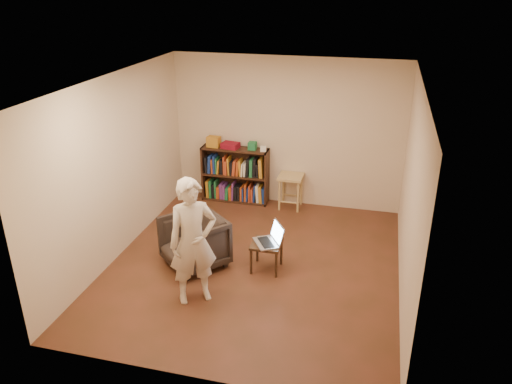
% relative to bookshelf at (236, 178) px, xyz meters
% --- Properties ---
extents(floor, '(4.50, 4.50, 0.00)m').
position_rel_bookshelf_xyz_m(floor, '(0.89, -2.09, -0.44)').
color(floor, '#452A16').
rests_on(floor, ground).
extents(ceiling, '(4.50, 4.50, 0.00)m').
position_rel_bookshelf_xyz_m(ceiling, '(0.89, -2.09, 2.16)').
color(ceiling, silver).
rests_on(ceiling, wall_back).
extents(wall_back, '(4.00, 0.00, 4.00)m').
position_rel_bookshelf_xyz_m(wall_back, '(0.89, 0.16, 0.86)').
color(wall_back, beige).
rests_on(wall_back, floor).
extents(wall_left, '(0.00, 4.50, 4.50)m').
position_rel_bookshelf_xyz_m(wall_left, '(-1.11, -2.09, 0.86)').
color(wall_left, beige).
rests_on(wall_left, floor).
extents(wall_right, '(0.00, 4.50, 4.50)m').
position_rel_bookshelf_xyz_m(wall_right, '(2.89, -2.09, 0.86)').
color(wall_right, beige).
rests_on(wall_right, floor).
extents(bookshelf, '(1.20, 0.30, 1.00)m').
position_rel_bookshelf_xyz_m(bookshelf, '(0.00, 0.00, 0.00)').
color(bookshelf, black).
rests_on(bookshelf, floor).
extents(box_yellow, '(0.24, 0.18, 0.18)m').
position_rel_bookshelf_xyz_m(box_yellow, '(-0.39, -0.02, 0.65)').
color(box_yellow, '#C48222').
rests_on(box_yellow, bookshelf).
extents(red_cloth, '(0.33, 0.26, 0.10)m').
position_rel_bookshelf_xyz_m(red_cloth, '(-0.08, -0.02, 0.61)').
color(red_cloth, maroon).
rests_on(red_cloth, bookshelf).
extents(box_green, '(0.14, 0.14, 0.14)m').
position_rel_bookshelf_xyz_m(box_green, '(0.32, -0.00, 0.63)').
color(box_green, '#1E713D').
rests_on(box_green, bookshelf).
extents(box_white, '(0.12, 0.12, 0.08)m').
position_rel_bookshelf_xyz_m(box_white, '(0.52, -0.03, 0.60)').
color(box_white, white).
rests_on(box_white, bookshelf).
extents(stool, '(0.42, 0.42, 0.60)m').
position_rel_bookshelf_xyz_m(stool, '(1.02, -0.06, 0.05)').
color(stool, tan).
rests_on(stool, floor).
extents(armchair, '(1.11, 1.11, 0.73)m').
position_rel_bookshelf_xyz_m(armchair, '(0.07, -2.28, -0.08)').
color(armchair, black).
rests_on(armchair, floor).
extents(side_table, '(0.40, 0.40, 0.41)m').
position_rel_bookshelf_xyz_m(side_table, '(1.08, -2.15, -0.10)').
color(side_table, black).
rests_on(side_table, floor).
extents(laptop, '(0.49, 0.50, 0.28)m').
position_rel_bookshelf_xyz_m(laptop, '(1.13, -2.14, 0.04)').
color(laptop, silver).
rests_on(laptop, side_table).
extents(person, '(0.71, 0.66, 1.64)m').
position_rel_bookshelf_xyz_m(person, '(0.37, -3.04, 0.38)').
color(person, beige).
rests_on(person, floor).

